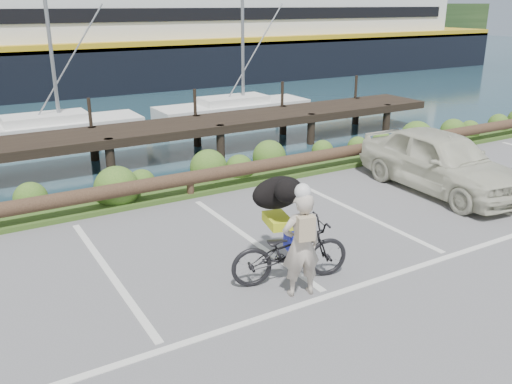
% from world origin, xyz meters
% --- Properties ---
extents(ground, '(72.00, 72.00, 0.00)m').
position_xyz_m(ground, '(0.00, 0.00, 0.00)').
color(ground, '#5E5D60').
extents(vegetation_strip, '(34.00, 1.60, 0.10)m').
position_xyz_m(vegetation_strip, '(0.00, 5.30, 0.05)').
color(vegetation_strip, '#3D5B21').
rests_on(vegetation_strip, ground).
extents(log_rail, '(32.00, 0.30, 0.60)m').
position_xyz_m(log_rail, '(0.00, 4.60, 0.00)').
color(log_rail, '#443021').
rests_on(log_rail, ground).
extents(bicycle, '(1.98, 1.08, 0.99)m').
position_xyz_m(bicycle, '(-0.24, 0.31, 0.49)').
color(bicycle, black).
rests_on(bicycle, ground).
extents(cyclist, '(0.66, 0.51, 1.60)m').
position_xyz_m(cyclist, '(-0.34, -0.12, 0.80)').
color(cyclist, '#B9AC9D').
rests_on(cyclist, ground).
extents(dog, '(0.65, 0.99, 0.53)m').
position_xyz_m(dog, '(-0.10, 0.89, 1.25)').
color(dog, black).
rests_on(dog, bicycle).
extents(parked_car, '(1.83, 4.20, 1.41)m').
position_xyz_m(parked_car, '(5.12, 2.15, 0.71)').
color(parked_car, beige).
rests_on(parked_car, ground).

